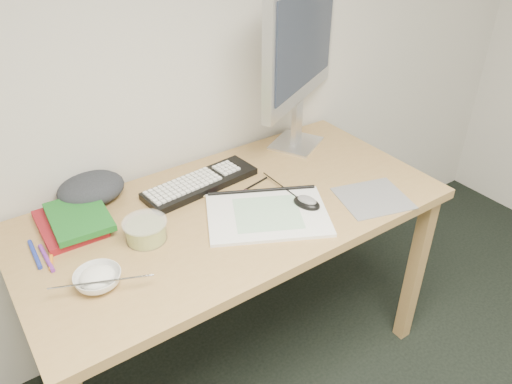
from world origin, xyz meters
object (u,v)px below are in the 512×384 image
Objects in this scene: desk at (233,227)px; keyboard at (201,183)px; monitor at (301,46)px; rice_bowl at (98,279)px; sketchpad at (268,215)px.

desk is 3.37× the size of keyboard.
desk is at bearing 179.71° from monitor.
sketchpad is at bearing 0.06° from rice_bowl.
monitor is at bearing 27.56° from desk.
keyboard is 0.62m from monitor.
monitor is 1.08m from rice_bowl.
keyboard is at bearing 134.71° from sketchpad.
rice_bowl reaches higher than desk.
sketchpad is 0.29m from keyboard.
keyboard is (-0.09, 0.28, 0.01)m from sketchpad.
desk is at bearing 149.21° from sketchpad.
desk is at bearing 12.08° from rice_bowl.
monitor reaches higher than keyboard.
sketchpad reaches higher than desk.
rice_bowl is (-0.95, -0.34, -0.38)m from monitor.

